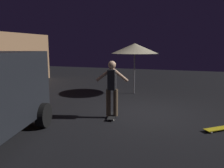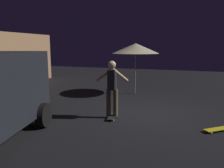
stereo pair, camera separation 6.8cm
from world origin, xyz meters
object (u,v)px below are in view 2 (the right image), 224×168
at_px(skateboard_ridden, 112,116).
at_px(skateboard_spare, 218,129).
at_px(skater, 112,84).
at_px(patio_umbrella, 136,48).

bearing_deg(skateboard_ridden, skateboard_spare, -92.22).
bearing_deg(skateboard_spare, skater, 87.78).
height_order(skateboard_spare, skater, skater).
xyz_separation_m(patio_umbrella, skater, (-3.67, -0.17, -1.04)).
bearing_deg(skateboard_ridden, skater, -63.43).
xyz_separation_m(skateboard_spare, skater, (0.11, 2.94, 0.98)).
height_order(skateboard_ridden, skateboard_spare, same).
relative_size(skateboard_ridden, skater, 0.48).
relative_size(patio_umbrella, skater, 1.38).
height_order(patio_umbrella, skater, patio_umbrella).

